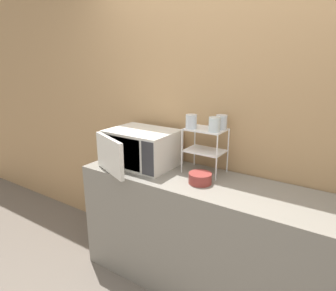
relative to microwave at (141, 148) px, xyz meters
name	(u,v)px	position (x,y,z in m)	size (l,w,h in m)	color
wall_back	(228,120)	(0.61, 0.31, 0.25)	(8.00, 0.06, 2.60)	tan
counter	(205,236)	(0.61, -0.01, -0.60)	(1.98, 0.57, 0.91)	gray
microwave	(141,148)	(0.00, 0.00, 0.00)	(0.55, 0.59, 0.29)	silver
dish_rack	(205,141)	(0.51, 0.14, 0.10)	(0.30, 0.21, 0.35)	white
glass_front_left	(191,121)	(0.42, 0.09, 0.25)	(0.08, 0.08, 0.10)	silver
glass_back_right	(221,122)	(0.61, 0.20, 0.25)	(0.08, 0.08, 0.10)	silver
glass_front_right	(214,124)	(0.61, 0.09, 0.25)	(0.08, 0.08, 0.10)	silver
bowl	(200,178)	(0.59, -0.07, -0.11)	(0.16, 0.16, 0.08)	maroon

